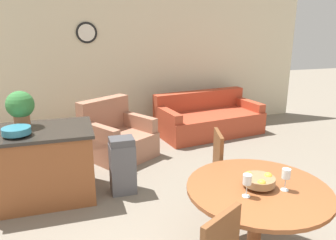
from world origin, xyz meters
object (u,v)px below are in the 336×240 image
(potted_plant, at_px, (20,107))
(dining_chair_far_side, at_px, (227,171))
(armchair, at_px, (117,138))
(dining_table, at_px, (257,205))
(couch, at_px, (208,119))
(fruit_bowl, at_px, (259,180))
(trash_bin, at_px, (123,166))
(kitchen_island, at_px, (40,165))
(wine_glass_left, at_px, (247,180))
(teal_bowl, at_px, (16,131))
(wine_glass_right, at_px, (286,175))

(potted_plant, bearing_deg, dining_chair_far_side, -27.69)
(armchair, bearing_deg, dining_chair_far_side, -97.58)
(dining_table, relative_size, couch, 0.57)
(potted_plant, height_order, armchair, potted_plant)
(armchair, bearing_deg, fruit_bowl, -106.60)
(fruit_bowl, distance_m, trash_bin, 1.94)
(kitchen_island, bearing_deg, dining_table, -43.81)
(kitchen_island, height_order, armchair, armchair)
(fruit_bowl, relative_size, trash_bin, 0.37)
(dining_table, xyz_separation_m, wine_glass_left, (-0.18, -0.11, 0.31))
(fruit_bowl, xyz_separation_m, trash_bin, (-0.89, 1.66, -0.46))
(teal_bowl, distance_m, couch, 3.78)
(wine_glass_left, height_order, potted_plant, potted_plant)
(fruit_bowl, height_order, wine_glass_right, wine_glass_right)
(wine_glass_left, relative_size, trash_bin, 0.26)
(dining_chair_far_side, height_order, fruit_bowl, dining_chair_far_side)
(fruit_bowl, relative_size, potted_plant, 0.61)
(dining_chair_far_side, relative_size, wine_glass_left, 5.06)
(dining_table, relative_size, teal_bowl, 3.96)
(wine_glass_right, bearing_deg, fruit_bowl, 148.40)
(dining_chair_far_side, relative_size, kitchen_island, 0.75)
(teal_bowl, xyz_separation_m, couch, (3.18, 1.93, -0.68))
(wine_glass_right, bearing_deg, potted_plant, 136.75)
(dining_chair_far_side, xyz_separation_m, kitchen_island, (-2.02, 0.97, -0.07))
(kitchen_island, bearing_deg, fruit_bowl, -43.81)
(couch, bearing_deg, trash_bin, -145.31)
(dining_table, bearing_deg, fruit_bowl, -56.38)
(dining_table, relative_size, potted_plant, 2.75)
(fruit_bowl, distance_m, wine_glass_right, 0.22)
(wine_glass_right, bearing_deg, kitchen_island, 137.10)
(dining_chair_far_side, distance_m, potted_plant, 2.53)
(potted_plant, xyz_separation_m, couch, (3.16, 1.59, -0.87))
(dining_table, bearing_deg, couch, 72.44)
(armchair, bearing_deg, wine_glass_right, -103.99)
(kitchen_island, distance_m, armchair, 1.55)
(kitchen_island, bearing_deg, wine_glass_left, -48.37)
(dining_table, relative_size, wine_glass_right, 6.33)
(dining_chair_far_side, height_order, wine_glass_left, dining_chair_far_side)
(couch, relative_size, armchair, 1.65)
(couch, bearing_deg, dining_table, -116.15)
(couch, bearing_deg, wine_glass_left, -118.19)
(wine_glass_left, xyz_separation_m, teal_bowl, (-1.88, 1.73, 0.05))
(teal_bowl, bearing_deg, couch, 31.30)
(dining_chair_far_side, height_order, armchair, dining_chair_far_side)
(wine_glass_right, bearing_deg, dining_table, 148.33)
(potted_plant, relative_size, armchair, 0.34)
(wine_glass_left, height_order, couch, wine_glass_left)
(trash_bin, bearing_deg, couch, 43.29)
(dining_chair_far_side, xyz_separation_m, teal_bowl, (-2.20, 0.79, 0.43))
(fruit_bowl, height_order, potted_plant, potted_plant)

